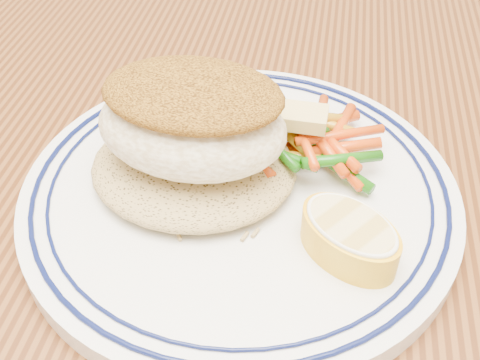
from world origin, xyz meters
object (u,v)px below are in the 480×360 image
Objects in this scene: fish_fillet at (192,118)px; lemon_wedge at (349,236)px; dining_table at (301,349)px; vegetable_pile at (307,138)px; plate at (240,193)px; rice_pilaf at (194,163)px.

lemon_wedge is at bearing -25.78° from fish_fillet.
vegetable_pile is (-0.01, 0.07, 0.13)m from dining_table.
fish_fillet is (-0.03, 0.00, 0.05)m from plate.
rice_pilaf and lemon_wedge have the same top height.
vegetable_pile is at bearing 26.96° from rice_pilaf.
rice_pilaf is at bearing -153.04° from vegetable_pile.
fish_fillet is 1.12× the size of vegetable_pile.
lemon_wedge is at bearing -33.06° from plate.
dining_table is 11.87× the size of rice_pilaf.
lemon_wedge is (0.10, -0.05, 0.00)m from rice_pilaf.
vegetable_pile reaches higher than lemon_wedge.
rice_pilaf is 0.03m from fish_fillet.
rice_pilaf is (-0.08, 0.04, 0.12)m from dining_table.
lemon_wedge is (0.09, -0.05, -0.03)m from fish_fillet.
plate is at bearing 146.94° from lemon_wedge.
dining_table is 0.15m from rice_pilaf.
dining_table is 12.69× the size of fish_fillet.
plate reaches higher than dining_table.
plate is at bearing -5.00° from fish_fillet.
vegetable_pile is 1.36× the size of lemon_wedge.
plate is at bearing -135.12° from vegetable_pile.
vegetable_pile reaches higher than dining_table.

